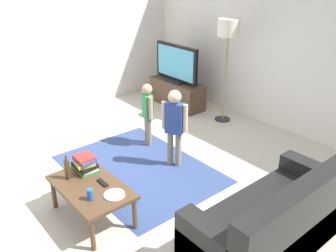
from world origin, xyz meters
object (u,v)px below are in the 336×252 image
(tv_stand, at_px, (177,93))
(tv_remote, at_px, (103,183))
(couch, at_px, (277,224))
(soda_can, at_px, (90,194))
(book_stack, at_px, (85,164))
(child_near_tv, at_px, (148,109))
(bottle, at_px, (67,169))
(plate, at_px, (114,195))
(floor_lamp, at_px, (228,33))
(tv, at_px, (176,64))
(child_center, at_px, (174,121))
(coffee_table, at_px, (91,189))

(tv_stand, xyz_separation_m, tv_remote, (2.07, -2.88, 0.19))
(couch, distance_m, soda_can, 1.87)
(book_stack, bearing_deg, tv_stand, 120.66)
(child_near_tv, bearing_deg, bottle, -65.74)
(bottle, relative_size, plate, 1.33)
(book_stack, height_order, bottle, bottle)
(tv_remote, bearing_deg, soda_can, -54.12)
(book_stack, height_order, plate, book_stack)
(floor_lamp, bearing_deg, tv, -170.98)
(soda_can, bearing_deg, tv_stand, 125.61)
(child_center, bearing_deg, tv_stand, 137.90)
(child_center, height_order, book_stack, child_center)
(tv_remote, distance_m, soda_can, 0.30)
(tv_stand, bearing_deg, book_stack, -59.34)
(tv, bearing_deg, bottle, -60.76)
(couch, relative_size, bottle, 6.16)
(coffee_table, distance_m, tv_remote, 0.14)
(tv, bearing_deg, child_center, -41.72)
(soda_can, relative_size, plate, 0.55)
(couch, relative_size, plate, 8.18)
(tv, relative_size, coffee_table, 1.10)
(bottle, bearing_deg, tv_remote, 36.03)
(tv_stand, bearing_deg, tv_remote, -54.36)
(child_near_tv, height_order, coffee_table, child_near_tv)
(tv, bearing_deg, tv_stand, 90.00)
(tv, height_order, soda_can, tv)
(floor_lamp, distance_m, tv_remote, 3.38)
(tv_stand, height_order, coffee_table, tv_stand)
(floor_lamp, height_order, plate, floor_lamp)
(soda_can, distance_m, plate, 0.25)
(tv, xyz_separation_m, bottle, (1.74, -3.10, -0.31))
(couch, bearing_deg, floor_lamp, 141.39)
(couch, distance_m, book_stack, 2.16)
(tv_stand, relative_size, child_near_tv, 1.22)
(floor_lamp, relative_size, coffee_table, 1.78)
(floor_lamp, bearing_deg, tv_stand, -172.06)
(couch, distance_m, tv_remote, 1.85)
(tv, relative_size, child_center, 0.99)
(floor_lamp, bearing_deg, coffee_table, -73.61)
(tv_stand, relative_size, bottle, 4.11)
(floor_lamp, xyz_separation_m, plate, (1.25, -3.06, -1.12))
(tv_stand, relative_size, soda_can, 10.00)
(child_near_tv, distance_m, bottle, 1.83)
(floor_lamp, bearing_deg, book_stack, -78.33)
(tv, bearing_deg, coffee_table, -55.93)
(coffee_table, distance_m, bottle, 0.35)
(tv, height_order, coffee_table, tv)
(bottle, bearing_deg, coffee_table, 23.20)
(floor_lamp, height_order, bottle, floor_lamp)
(child_center, xyz_separation_m, plate, (0.61, -1.34, -0.24))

